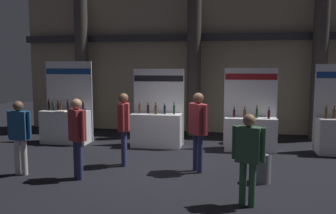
{
  "coord_description": "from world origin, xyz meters",
  "views": [
    {
      "loc": [
        1.16,
        -8.25,
        2.46
      ],
      "look_at": [
        -0.35,
        0.61,
        1.37
      ],
      "focal_mm": 37.24,
      "sensor_mm": 36.0,
      "label": 1
    }
  ],
  "objects_px": {
    "visitor_4": "(248,152)",
    "visitor_5": "(77,132)",
    "trash_bin": "(262,168)",
    "visitor_0": "(124,123)",
    "exhibitor_booth_1": "(157,127)",
    "exhibitor_booth_2": "(250,130)",
    "visitor_6": "(19,131)",
    "exhibitor_booth_0": "(66,123)",
    "visitor_1": "(198,124)"
  },
  "relations": [
    {
      "from": "exhibitor_booth_1",
      "to": "trash_bin",
      "type": "relative_size",
      "value": 3.78
    },
    {
      "from": "exhibitor_booth_1",
      "to": "exhibitor_booth_2",
      "type": "height_order",
      "value": "exhibitor_booth_2"
    },
    {
      "from": "exhibitor_booth_0",
      "to": "visitor_6",
      "type": "height_order",
      "value": "exhibitor_booth_0"
    },
    {
      "from": "visitor_5",
      "to": "visitor_6",
      "type": "distance_m",
      "value": 1.4
    },
    {
      "from": "exhibitor_booth_0",
      "to": "visitor_5",
      "type": "height_order",
      "value": "exhibitor_booth_0"
    },
    {
      "from": "exhibitor_booth_1",
      "to": "visitor_4",
      "type": "bearing_deg",
      "value": -59.39
    },
    {
      "from": "trash_bin",
      "to": "visitor_5",
      "type": "relative_size",
      "value": 0.35
    },
    {
      "from": "exhibitor_booth_1",
      "to": "visitor_0",
      "type": "relative_size",
      "value": 1.31
    },
    {
      "from": "exhibitor_booth_0",
      "to": "exhibitor_booth_1",
      "type": "relative_size",
      "value": 1.1
    },
    {
      "from": "exhibitor_booth_0",
      "to": "visitor_5",
      "type": "bearing_deg",
      "value": -60.4
    },
    {
      "from": "exhibitor_booth_1",
      "to": "exhibitor_booth_2",
      "type": "xyz_separation_m",
      "value": [
        2.76,
        -0.0,
        -0.01
      ]
    },
    {
      "from": "trash_bin",
      "to": "visitor_6",
      "type": "relative_size",
      "value": 0.37
    },
    {
      "from": "visitor_0",
      "to": "visitor_4",
      "type": "height_order",
      "value": "visitor_0"
    },
    {
      "from": "trash_bin",
      "to": "visitor_5",
      "type": "bearing_deg",
      "value": -173.59
    },
    {
      "from": "visitor_6",
      "to": "exhibitor_booth_0",
      "type": "bearing_deg",
      "value": 100.56
    },
    {
      "from": "trash_bin",
      "to": "visitor_1",
      "type": "bearing_deg",
      "value": 160.1
    },
    {
      "from": "trash_bin",
      "to": "visitor_0",
      "type": "bearing_deg",
      "value": 167.52
    },
    {
      "from": "visitor_0",
      "to": "visitor_4",
      "type": "xyz_separation_m",
      "value": [
        2.85,
        -2.03,
        -0.1
      ]
    },
    {
      "from": "visitor_1",
      "to": "visitor_6",
      "type": "relative_size",
      "value": 1.1
    },
    {
      "from": "exhibitor_booth_2",
      "to": "visitor_0",
      "type": "bearing_deg",
      "value": -145.82
    },
    {
      "from": "trash_bin",
      "to": "visitor_0",
      "type": "relative_size",
      "value": 0.35
    },
    {
      "from": "visitor_1",
      "to": "visitor_4",
      "type": "relative_size",
      "value": 1.13
    },
    {
      "from": "visitor_0",
      "to": "visitor_4",
      "type": "bearing_deg",
      "value": -135.0
    },
    {
      "from": "exhibitor_booth_0",
      "to": "visitor_1",
      "type": "xyz_separation_m",
      "value": [
        4.38,
        -2.34,
        0.48
      ]
    },
    {
      "from": "exhibitor_booth_0",
      "to": "trash_bin",
      "type": "distance_m",
      "value": 6.45
    },
    {
      "from": "exhibitor_booth_0",
      "to": "visitor_5",
      "type": "xyz_separation_m",
      "value": [
        1.87,
        -3.29,
        0.4
      ]
    },
    {
      "from": "exhibitor_booth_0",
      "to": "visitor_5",
      "type": "relative_size",
      "value": 1.47
    },
    {
      "from": "visitor_4",
      "to": "visitor_5",
      "type": "xyz_separation_m",
      "value": [
        -3.53,
        0.88,
        0.08
      ]
    },
    {
      "from": "trash_bin",
      "to": "visitor_6",
      "type": "bearing_deg",
      "value": -175.9
    },
    {
      "from": "exhibitor_booth_2",
      "to": "visitor_4",
      "type": "relative_size",
      "value": 1.45
    },
    {
      "from": "exhibitor_booth_0",
      "to": "visitor_4",
      "type": "xyz_separation_m",
      "value": [
        5.4,
        -4.17,
        0.33
      ]
    },
    {
      "from": "visitor_6",
      "to": "visitor_0",
      "type": "bearing_deg",
      "value": 29.97
    },
    {
      "from": "exhibitor_booth_2",
      "to": "visitor_0",
      "type": "relative_size",
      "value": 1.33
    },
    {
      "from": "trash_bin",
      "to": "visitor_0",
      "type": "height_order",
      "value": "visitor_0"
    },
    {
      "from": "exhibitor_booth_2",
      "to": "visitor_4",
      "type": "distance_m",
      "value": 4.19
    },
    {
      "from": "visitor_4",
      "to": "trash_bin",
      "type": "bearing_deg",
      "value": -87.65
    },
    {
      "from": "visitor_5",
      "to": "visitor_1",
      "type": "bearing_deg",
      "value": -123.34
    },
    {
      "from": "visitor_0",
      "to": "visitor_5",
      "type": "xyz_separation_m",
      "value": [
        -0.68,
        -1.15,
        -0.02
      ]
    },
    {
      "from": "exhibitor_booth_2",
      "to": "visitor_1",
      "type": "height_order",
      "value": "exhibitor_booth_2"
    },
    {
      "from": "visitor_1",
      "to": "exhibitor_booth_2",
      "type": "bearing_deg",
      "value": -67.1
    },
    {
      "from": "visitor_6",
      "to": "trash_bin",
      "type": "bearing_deg",
      "value": 6.3
    },
    {
      "from": "exhibitor_booth_1",
      "to": "visitor_5",
      "type": "bearing_deg",
      "value": -107.96
    },
    {
      "from": "exhibitor_booth_0",
      "to": "visitor_0",
      "type": "bearing_deg",
      "value": -39.94
    },
    {
      "from": "exhibitor_booth_2",
      "to": "visitor_5",
      "type": "xyz_separation_m",
      "value": [
        -3.82,
        -3.29,
        0.46
      ]
    },
    {
      "from": "visitor_1",
      "to": "visitor_4",
      "type": "xyz_separation_m",
      "value": [
        1.02,
        -1.82,
        -0.15
      ]
    },
    {
      "from": "exhibitor_booth_2",
      "to": "visitor_6",
      "type": "xyz_separation_m",
      "value": [
        -5.22,
        -3.23,
        0.4
      ]
    },
    {
      "from": "trash_bin",
      "to": "visitor_4",
      "type": "bearing_deg",
      "value": -106.16
    },
    {
      "from": "trash_bin",
      "to": "visitor_1",
      "type": "height_order",
      "value": "visitor_1"
    },
    {
      "from": "exhibitor_booth_0",
      "to": "exhibitor_booth_1",
      "type": "bearing_deg",
      "value": -0.05
    },
    {
      "from": "trash_bin",
      "to": "visitor_1",
      "type": "relative_size",
      "value": 0.34
    }
  ]
}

